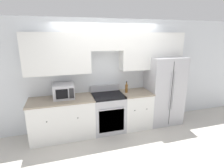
% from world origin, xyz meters
% --- Properties ---
extents(ground_plane, '(12.00, 12.00, 0.00)m').
position_xyz_m(ground_plane, '(0.00, 0.00, 0.00)').
color(ground_plane, beige).
extents(wall_back, '(8.00, 0.39, 2.60)m').
position_xyz_m(wall_back, '(0.01, 0.58, 1.55)').
color(wall_back, silver).
rests_on(wall_back, ground_plane).
extents(lower_cabinets_left, '(1.39, 0.64, 0.90)m').
position_xyz_m(lower_cabinets_left, '(-1.15, 0.31, 0.45)').
color(lower_cabinets_left, white).
rests_on(lower_cabinets_left, ground_plane).
extents(lower_cabinets_right, '(0.71, 0.64, 0.90)m').
position_xyz_m(lower_cabinets_right, '(0.61, 0.31, 0.45)').
color(lower_cabinets_right, white).
rests_on(lower_cabinets_right, ground_plane).
extents(oven_range, '(0.73, 0.65, 1.06)m').
position_xyz_m(oven_range, '(-0.10, 0.31, 0.45)').
color(oven_range, '#B7B7BC').
rests_on(oven_range, ground_plane).
extents(refrigerator, '(0.88, 0.74, 1.72)m').
position_xyz_m(refrigerator, '(1.39, 0.36, 0.86)').
color(refrigerator, '#B7B7BC').
rests_on(refrigerator, ground_plane).
extents(microwave, '(0.44, 0.42, 0.31)m').
position_xyz_m(microwave, '(-1.08, 0.39, 1.05)').
color(microwave, '#B7B7BC').
rests_on(microwave, lower_cabinets_left).
extents(bottle, '(0.06, 0.06, 0.27)m').
position_xyz_m(bottle, '(0.37, 0.35, 1.01)').
color(bottle, brown).
rests_on(bottle, lower_cabinets_right).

